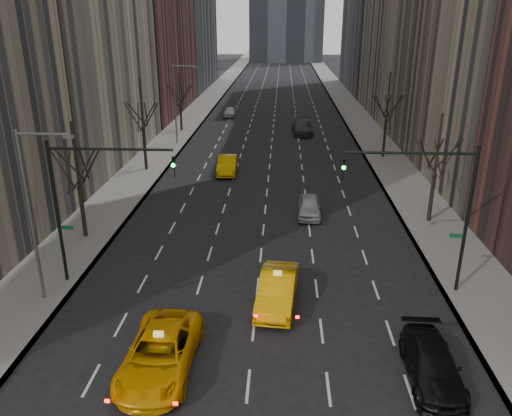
# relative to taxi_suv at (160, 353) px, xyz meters

# --- Properties ---
(sidewalk_left) EXTENTS (4.50, 320.00, 0.15)m
(sidewalk_left) POSITION_rel_taxi_suv_xyz_m (-8.49, 65.19, -0.76)
(sidewalk_left) COLOR slate
(sidewalk_left) RESTS_ON ground
(sidewalk_right) EXTENTS (4.50, 320.00, 0.15)m
(sidewalk_right) POSITION_rel_taxi_suv_xyz_m (16.01, 65.19, -0.76)
(sidewalk_right) COLOR slate
(sidewalk_right) RESTS_ON ground
(tree_lw_b) EXTENTS (3.36, 3.50, 7.82)m
(tree_lw_b) POSITION_rel_taxi_suv_xyz_m (-8.24, 13.19, 2.88)
(tree_lw_b) COLOR black
(tree_lw_b) RESTS_ON ground
(tree_lw_c) EXTENTS (3.36, 3.50, 8.74)m
(tree_lw_c) POSITION_rel_taxi_suv_xyz_m (-8.24, 29.19, 3.20)
(tree_lw_c) COLOR black
(tree_lw_c) RESTS_ON ground
(tree_lw_d) EXTENTS (3.36, 3.50, 7.36)m
(tree_lw_d) POSITION_rel_taxi_suv_xyz_m (-8.24, 47.19, 2.72)
(tree_lw_d) COLOR black
(tree_lw_d) RESTS_ON ground
(tree_rw_b) EXTENTS (3.36, 3.50, 7.82)m
(tree_rw_b) POSITION_rel_taxi_suv_xyz_m (15.76, 17.19, 2.88)
(tree_rw_b) COLOR black
(tree_rw_b) RESTS_ON ground
(tree_rw_c) EXTENTS (3.36, 3.50, 8.74)m
(tree_rw_c) POSITION_rel_taxi_suv_xyz_m (15.76, 35.19, 3.20)
(tree_rw_c) COLOR black
(tree_rw_c) RESTS_ON ground
(traffic_mast_left) EXTENTS (6.69, 0.39, 8.00)m
(traffic_mast_left) POSITION_rel_taxi_suv_xyz_m (-5.35, 7.18, 4.65)
(traffic_mast_left) COLOR black
(traffic_mast_left) RESTS_ON ground
(traffic_mast_right) EXTENTS (6.69, 0.39, 8.00)m
(traffic_mast_right) POSITION_rel_taxi_suv_xyz_m (12.87, 7.18, 4.65)
(traffic_mast_right) COLOR black
(traffic_mast_right) RESTS_ON ground
(streetlight_near) EXTENTS (2.83, 0.22, 9.00)m
(streetlight_near) POSITION_rel_taxi_suv_xyz_m (-7.08, 5.19, 4.78)
(streetlight_near) COLOR slate
(streetlight_near) RESTS_ON ground
(streetlight_far) EXTENTS (2.83, 0.22, 9.00)m
(streetlight_far) POSITION_rel_taxi_suv_xyz_m (-7.08, 40.19, 4.78)
(streetlight_far) COLOR slate
(streetlight_far) RESTS_ON ground
(taxi_suv) EXTENTS (2.91, 6.09, 1.68)m
(taxi_suv) POSITION_rel_taxi_suv_xyz_m (0.00, 0.00, 0.00)
(taxi_suv) COLOR #F0A205
(taxi_suv) RESTS_ON ground
(taxi_sedan) EXTENTS (2.30, 5.35, 1.71)m
(taxi_sedan) POSITION_rel_taxi_suv_xyz_m (4.85, 5.46, 0.02)
(taxi_sedan) COLOR #F8AA05
(taxi_sedan) RESTS_ON ground
(silver_sedan_ahead) EXTENTS (1.89, 4.33, 1.45)m
(silver_sedan_ahead) POSITION_rel_taxi_suv_xyz_m (7.13, 18.10, -0.11)
(silver_sedan_ahead) COLOR #AEB2B7
(silver_sedan_ahead) RESTS_ON ground
(parked_suv_black) EXTENTS (2.18, 5.05, 1.45)m
(parked_suv_black) POSITION_rel_taxi_suv_xyz_m (11.26, 0.00, -0.11)
(parked_suv_black) COLOR black
(parked_suv_black) RESTS_ON ground
(far_taxi) EXTENTS (1.90, 5.02, 1.64)m
(far_taxi) POSITION_rel_taxi_suv_xyz_m (-0.22, 28.70, -0.02)
(far_taxi) COLOR #E5A904
(far_taxi) RESTS_ON ground
(far_suv_grey) EXTENTS (2.73, 6.09, 1.74)m
(far_suv_grey) POSITION_rel_taxi_suv_xyz_m (7.56, 46.66, 0.03)
(far_suv_grey) COLOR #333339
(far_suv_grey) RESTS_ON ground
(far_car_white) EXTENTS (1.65, 4.06, 1.38)m
(far_car_white) POSITION_rel_taxi_suv_xyz_m (-2.97, 58.00, -0.15)
(far_car_white) COLOR white
(far_car_white) RESTS_ON ground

